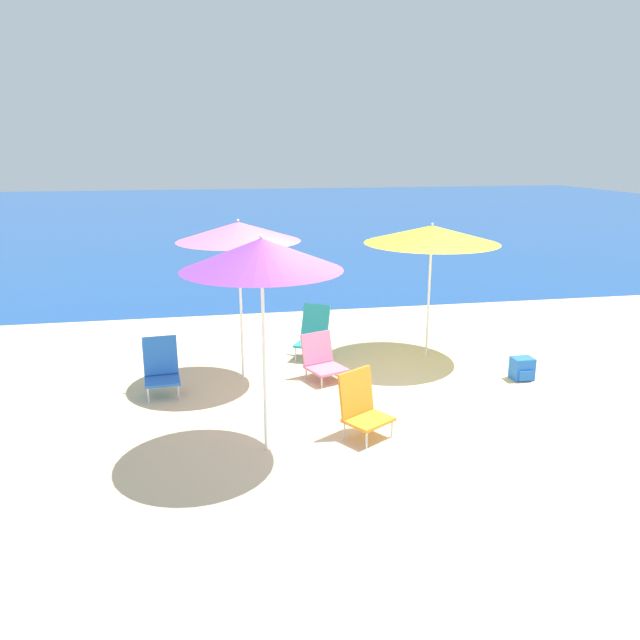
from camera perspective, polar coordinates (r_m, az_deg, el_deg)
ground_plane at (r=7.81m, az=4.88°, el=-9.27°), size 60.00×60.00×0.00m
sea_water at (r=32.54m, az=-7.33°, el=9.60°), size 60.00×40.00×0.01m
beach_umbrella_purple at (r=6.46m, az=-5.38°, el=5.97°), size 1.70×1.70×2.41m
beach_umbrella_pink at (r=8.71m, az=-7.48°, el=8.00°), size 1.72×1.72×2.32m
beach_umbrella_yellow at (r=9.85m, az=10.18°, el=7.70°), size 2.10×2.10×2.15m
beach_chair_orange at (r=7.33m, az=3.82°, el=-7.75°), size 0.68×0.67×0.78m
beach_chair_pink at (r=9.09m, az=0.15°, el=-3.58°), size 0.66×0.71×0.66m
beach_chair_teal at (r=9.97m, az=-0.61°, el=-1.12°), size 0.66×0.70×0.84m
beach_chair_blue at (r=8.80m, az=-14.31°, el=-4.21°), size 0.51×0.57×0.77m
backpack_blue at (r=9.56m, az=18.00°, el=-4.25°), size 0.30×0.27×0.33m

